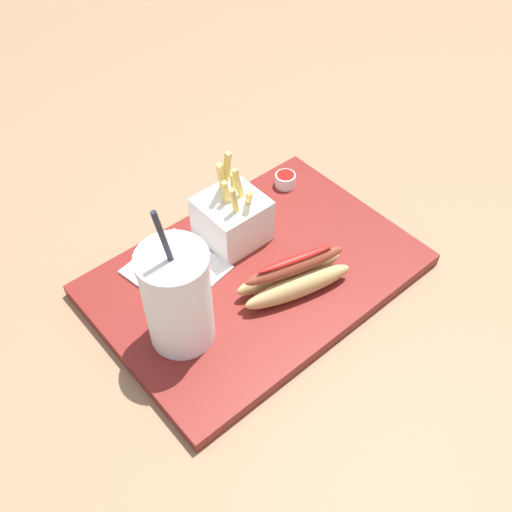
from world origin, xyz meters
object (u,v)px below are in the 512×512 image
Objects in this scene: napkin_stack at (176,270)px; soda_cup at (177,298)px; hot_dog_1 at (294,276)px; ketchup_cup_1 at (285,179)px; fries_basket at (232,218)px.

soda_cup is at bearing 58.94° from napkin_stack.
soda_cup is 0.17m from hot_dog_1.
soda_cup reaches higher than ketchup_cup_1.
hot_dog_1 is 5.03× the size of ketchup_cup_1.
napkin_stack is at bearing 0.41° from fries_basket.
fries_basket is at bearing -90.29° from hot_dog_1.
soda_cup is 1.32× the size of hot_dog_1.
ketchup_cup_1 is 0.25m from napkin_stack.
soda_cup is at bearing -13.46° from hot_dog_1.
ketchup_cup_1 is at bearing -171.69° from napkin_stack.
hot_dog_1 is at bearing 50.20° from ketchup_cup_1.
hot_dog_1 reaches higher than napkin_stack.
napkin_stack is (0.25, 0.04, -0.01)m from ketchup_cup_1.
ketchup_cup_1 is at bearing -129.80° from hot_dog_1.
fries_basket is 1.19× the size of napkin_stack.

